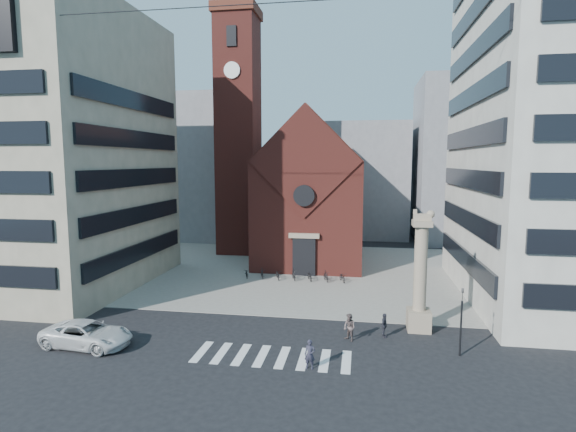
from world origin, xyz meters
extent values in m
plane|color=black|center=(0.00, 0.00, 0.00)|extent=(120.00, 120.00, 0.00)
cube|color=gray|center=(0.00, 19.00, 0.03)|extent=(46.00, 30.00, 0.05)
cube|color=maroon|center=(0.00, 25.00, 6.00)|extent=(12.00, 16.00, 12.00)
cube|color=#592C1C|center=(0.00, 25.40, 12.00)|extent=(12.00, 15.40, 12.00)
cube|color=maroon|center=(0.00, 17.05, 12.00)|extent=(11.76, 0.50, 11.76)
cylinder|color=black|center=(0.00, 16.60, 8.50)|extent=(2.20, 0.30, 2.20)
cube|color=black|center=(0.00, 16.85, 2.00)|extent=(2.40, 0.30, 4.00)
cube|color=gray|center=(0.00, 16.80, 4.30)|extent=(3.20, 0.40, 0.50)
cube|color=maroon|center=(-10.00, 28.00, 15.00)|extent=(5.00, 5.00, 30.00)
cube|color=#592C1C|center=(-10.00, 28.00, 30.60)|extent=(5.50, 5.50, 1.20)
cylinder|color=white|center=(-10.00, 25.40, 23.00)|extent=(2.00, 0.20, 2.00)
cube|color=black|center=(-10.00, 25.40, 27.00)|extent=(1.20, 0.20, 2.40)
cube|color=tan|center=(-24.00, 10.00, 13.00)|extent=(18.00, 20.00, 26.00)
cube|color=gray|center=(-20.00, 40.00, 11.00)|extent=(16.00, 14.00, 22.00)
cube|color=gray|center=(6.00, 45.00, 9.00)|extent=(14.00, 12.00, 18.00)
cube|color=gray|center=(22.00, 42.00, 12.00)|extent=(16.00, 14.00, 24.00)
cube|color=gray|center=(10.00, 3.00, 0.75)|extent=(1.60, 1.60, 1.50)
cylinder|color=gray|center=(10.00, 3.00, 4.50)|extent=(0.90, 0.90, 6.00)
cube|color=gray|center=(10.00, 3.00, 7.70)|extent=(1.30, 1.30, 0.40)
cube|color=gray|center=(10.00, 3.00, 8.10)|extent=(1.20, 0.50, 0.55)
sphere|color=gray|center=(10.55, 3.00, 8.35)|extent=(0.56, 0.56, 0.56)
cube|color=gray|center=(9.50, 3.00, 8.50)|extent=(0.25, 0.15, 0.35)
cylinder|color=black|center=(12.00, -1.00, 1.75)|extent=(0.12, 0.12, 3.50)
imported|color=black|center=(12.00, -1.00, 3.90)|extent=(0.13, 0.16, 0.80)
imported|color=silver|center=(-11.63, -3.40, 0.81)|extent=(6.06, 3.17, 1.63)
imported|color=#292838|center=(3.03, -4.21, 0.86)|extent=(0.64, 0.43, 1.72)
imported|color=#5F4E4C|center=(5.18, 0.27, 0.92)|extent=(1.13, 1.13, 1.85)
imported|color=#2B2B33|center=(7.51, 1.27, 0.84)|extent=(0.64, 1.05, 1.68)
imported|color=black|center=(-5.72, 15.03, 0.52)|extent=(1.15, 1.87, 0.93)
imported|color=black|center=(-4.09, 15.03, 0.57)|extent=(1.00, 1.78, 1.03)
imported|color=black|center=(-2.45, 15.03, 0.52)|extent=(1.15, 1.87, 0.93)
imported|color=black|center=(-0.81, 15.03, 0.57)|extent=(1.00, 1.78, 1.03)
imported|color=black|center=(0.82, 15.03, 0.52)|extent=(1.15, 1.87, 0.93)
imported|color=black|center=(2.46, 15.03, 0.57)|extent=(1.00, 1.78, 1.03)
imported|color=black|center=(4.10, 15.03, 0.52)|extent=(1.15, 1.87, 0.93)
camera|label=1|loc=(5.78, -28.92, 11.95)|focal=28.00mm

